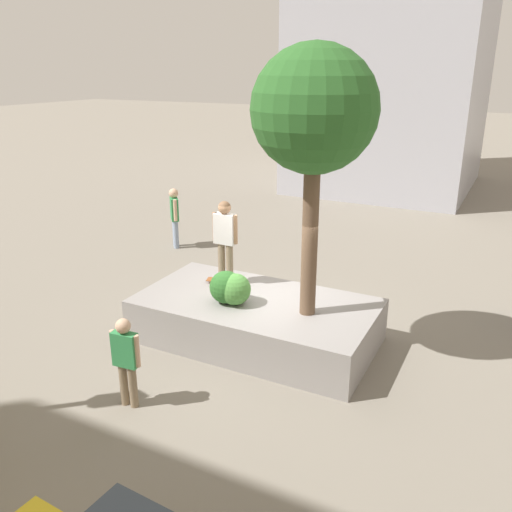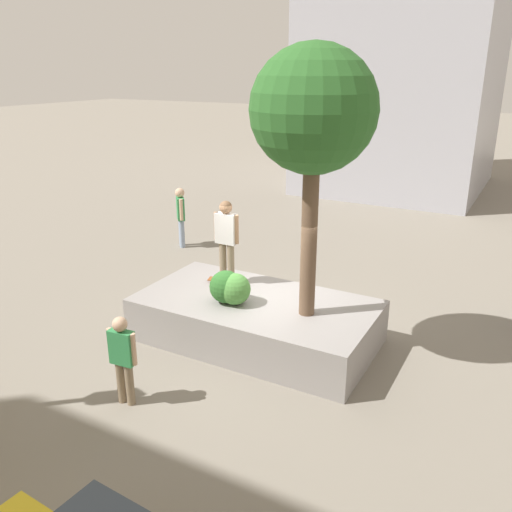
# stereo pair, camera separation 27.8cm
# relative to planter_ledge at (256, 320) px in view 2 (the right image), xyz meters

# --- Properties ---
(ground_plane) EXTENTS (120.00, 120.00, 0.00)m
(ground_plane) POSITION_rel_planter_ledge_xyz_m (-0.04, -0.29, -0.42)
(ground_plane) COLOR gray
(planter_ledge) EXTENTS (4.53, 2.42, 0.84)m
(planter_ledge) POSITION_rel_planter_ledge_xyz_m (0.00, 0.00, 0.00)
(planter_ledge) COLOR gray
(planter_ledge) RESTS_ON ground
(plaza_tree) EXTENTS (2.07, 2.07, 4.62)m
(plaza_tree) POSITION_rel_planter_ledge_xyz_m (-1.08, 0.06, 3.95)
(plaza_tree) COLOR brown
(plaza_tree) RESTS_ON planter_ledge
(boxwood_shrub) EXTENTS (0.62, 0.62, 0.62)m
(boxwood_shrub) POSITION_rel_planter_ledge_xyz_m (0.46, 0.34, 0.73)
(boxwood_shrub) COLOR #2D6628
(boxwood_shrub) RESTS_ON planter_ledge
(hedge_clump) EXTENTS (0.60, 0.60, 0.60)m
(hedge_clump) POSITION_rel_planter_ledge_xyz_m (0.27, 0.33, 0.72)
(hedge_clump) COLOR #4C8C3D
(hedge_clump) RESTS_ON planter_ledge
(skateboard) EXTENTS (0.83, 0.43, 0.07)m
(skateboard) POSITION_rel_planter_ledge_xyz_m (0.94, -0.48, 0.48)
(skateboard) COLOR brown
(skateboard) RESTS_ON planter_ledge
(skateboarder) EXTENTS (0.57, 0.26, 1.67)m
(skateboarder) POSITION_rel_planter_ledge_xyz_m (0.94, -0.48, 1.46)
(skateboarder) COLOR #847056
(skateboarder) RESTS_ON skateboard
(passerby_with_bag) EXTENTS (0.46, 0.49, 1.77)m
(passerby_with_bag) POSITION_rel_planter_ledge_xyz_m (4.69, -3.99, 0.60)
(passerby_with_bag) COLOR #8C9EB7
(passerby_with_bag) RESTS_ON ground
(pedestrian_crossing) EXTENTS (0.51, 0.23, 1.51)m
(pedestrian_crossing) POSITION_rel_planter_ledge_xyz_m (0.81, 2.82, 0.45)
(pedestrian_crossing) COLOR #847056
(pedestrian_crossing) RESTS_ON ground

